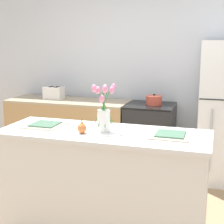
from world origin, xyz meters
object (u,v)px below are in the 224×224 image
(plate_setting_right, at_px, (170,135))
(toaster, at_px, (54,93))
(plate_setting_left, at_px, (45,125))
(stove_range, at_px, (150,139))
(flower_vase, at_px, (104,113))
(pear_figurine, at_px, (82,128))
(cooking_pot, at_px, (154,100))

(plate_setting_right, xyz_separation_m, toaster, (-1.85, 1.60, 0.03))
(plate_setting_left, bearing_deg, toaster, 114.24)
(stove_range, bearing_deg, toaster, 178.72)
(stove_range, height_order, plate_setting_right, plate_setting_right)
(flower_vase, xyz_separation_m, pear_figurine, (-0.16, -0.10, -0.12))
(stove_range, height_order, pear_figurine, pear_figurine)
(plate_setting_left, bearing_deg, pear_figurine, -18.62)
(stove_range, height_order, toaster, toaster)
(flower_vase, xyz_separation_m, cooking_pot, (0.13, 1.62, -0.15))
(plate_setting_left, relative_size, toaster, 1.15)
(plate_setting_left, xyz_separation_m, cooking_pot, (0.70, 1.58, 0.00))
(plate_setting_right, distance_m, toaster, 2.45)
(flower_vase, relative_size, plate_setting_left, 1.27)
(plate_setting_right, height_order, toaster, toaster)
(cooking_pot, bearing_deg, pear_figurine, -99.49)
(stove_range, height_order, plate_setting_left, plate_setting_left)
(plate_setting_left, height_order, cooking_pot, cooking_pot)
(plate_setting_right, bearing_deg, cooking_pot, 105.14)
(flower_vase, xyz_separation_m, plate_setting_left, (-0.57, 0.04, -0.15))
(flower_vase, height_order, pear_figurine, flower_vase)
(plate_setting_left, bearing_deg, cooking_pot, 65.99)
(pear_figurine, relative_size, plate_setting_left, 0.38)
(stove_range, relative_size, pear_figurine, 7.32)
(flower_vase, relative_size, pear_figurine, 3.30)
(pear_figurine, height_order, cooking_pot, pear_figurine)
(pear_figurine, bearing_deg, cooking_pot, 80.51)
(flower_vase, distance_m, plate_setting_left, 0.59)
(stove_range, bearing_deg, plate_setting_left, -112.99)
(flower_vase, height_order, plate_setting_left, flower_vase)
(stove_range, bearing_deg, flower_vase, -93.36)
(pear_figurine, height_order, plate_setting_right, pear_figurine)
(stove_range, distance_m, cooking_pot, 0.51)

